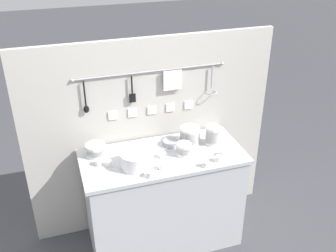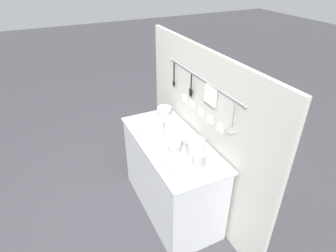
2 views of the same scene
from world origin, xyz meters
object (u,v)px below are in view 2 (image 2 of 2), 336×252
cup_back_left (168,169)px  cup_mid_row (167,134)px  cup_back_right (152,116)px  cup_front_left (158,162)px  plate_stack (152,126)px  bowl_stack_short_front (199,159)px  cup_front_right (152,120)px  cup_by_caddy (168,140)px  bowl_stack_tall_left (195,147)px  bowl_stack_nested_right (175,147)px  steel_mixing_bowl (188,142)px  cup_edge_near (179,172)px  cup_edge_far (140,136)px  bowl_stack_wide_centre (164,111)px  cup_centre (151,141)px

cup_back_left → cup_mid_row: (-0.48, 0.22, 0.00)m
cup_back_right → cup_front_left: bearing=-19.3°
plate_stack → cup_front_left: bearing=-17.3°
bowl_stack_short_front → cup_front_right: 0.85m
cup_back_left → cup_by_caddy: bearing=155.0°
bowl_stack_tall_left → bowl_stack_short_front: 0.18m
bowl_stack_nested_right → plate_stack: (-0.39, -0.05, 0.01)m
steel_mixing_bowl → cup_mid_row: size_ratio=2.43×
cup_edge_near → cup_edge_far: bearing=-171.4°
cup_edge_near → bowl_stack_wide_centre: bearing=161.6°
cup_front_left → cup_by_caddy: size_ratio=1.00×
cup_front_left → cup_back_right: 0.78m
bowl_stack_nested_right → bowl_stack_tall_left: 0.18m
cup_mid_row → cup_by_caddy: 0.10m
steel_mixing_bowl → cup_edge_near: 0.43m
cup_front_left → cup_mid_row: size_ratio=1.00×
plate_stack → cup_centre: (0.18, -0.08, -0.04)m
bowl_stack_nested_right → cup_edge_far: 0.38m
bowl_stack_wide_centre → cup_front_left: bearing=-28.5°
steel_mixing_bowl → cup_front_left: cup_front_left is taller
bowl_stack_nested_right → cup_front_right: bowl_stack_nested_right is taller
bowl_stack_short_front → cup_front_right: bearing=-176.3°
steel_mixing_bowl → cup_edge_far: cup_edge_far is taller
bowl_stack_short_front → cup_back_right: bearing=-178.6°
steel_mixing_bowl → cup_front_left: bearing=-68.3°
cup_edge_far → cup_centre: bearing=30.0°
bowl_stack_nested_right → cup_back_left: 0.27m
bowl_stack_short_front → cup_mid_row: bowl_stack_short_front is taller
bowl_stack_tall_left → cup_back_left: size_ratio=3.03×
bowl_stack_nested_right → plate_stack: plate_stack is taller
steel_mixing_bowl → cup_edge_near: (0.33, -0.27, 0.00)m
cup_edge_near → cup_front_right: bearing=171.1°
bowl_stack_short_front → plate_stack: bowl_stack_short_front is taller
cup_edge_near → cup_mid_row: bearing=163.5°
bowl_stack_wide_centre → cup_mid_row: bowl_stack_wide_centre is taller
cup_edge_far → cup_front_right: same height
cup_edge_near → cup_by_caddy: (-0.45, 0.12, 0.00)m
cup_edge_far → cup_back_right: bearing=140.7°
bowl_stack_tall_left → cup_front_left: (-0.01, -0.35, -0.05)m
bowl_stack_nested_right → cup_centre: 0.25m
cup_back_left → cup_edge_near: (0.07, 0.06, 0.00)m
plate_stack → cup_edge_near: (0.67, -0.06, -0.04)m
bowl_stack_wide_centre → plate_stack: size_ratio=0.68×
cup_centre → cup_by_caddy: 0.15m
bowl_stack_nested_right → cup_front_right: (-0.57, 0.03, -0.03)m
bowl_stack_wide_centre → plate_stack: 0.35m
cup_centre → cup_mid_row: bearing=104.7°
cup_edge_near → bowl_stack_short_front: bearing=93.1°
plate_stack → cup_by_caddy: bearing=15.2°
bowl_stack_wide_centre → cup_centre: 0.54m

